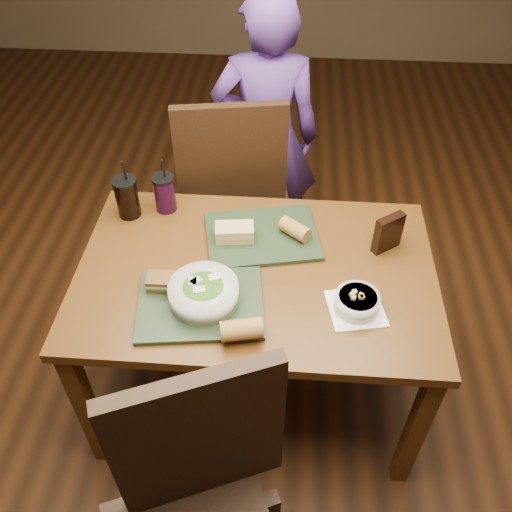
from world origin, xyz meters
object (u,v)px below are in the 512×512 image
at_px(chair_near, 199,512).
at_px(cup_berry, 165,193).
at_px(sandwich_near, 162,282).
at_px(diner, 266,139).
at_px(tray_far, 262,236).
at_px(baguette_far, 295,229).
at_px(chip_bag, 388,233).
at_px(chair_far, 235,187).
at_px(baguette_near, 241,329).
at_px(salad_bowl, 204,292).
at_px(tray_near, 201,304).
at_px(soup_bowl, 357,302).
at_px(dining_table, 256,287).
at_px(sandwich_far, 235,232).
at_px(cup_cola, 127,197).

height_order(chair_near, cup_berry, chair_near).
xyz_separation_m(sandwich_near, cup_berry, (-0.07, 0.45, 0.04)).
bearing_deg(diner, tray_far, 88.89).
distance_m(diner, baguette_far, 0.77).
distance_m(chair_near, chip_bag, 1.14).
height_order(chair_far, baguette_near, chair_far).
distance_m(salad_bowl, sandwich_near, 0.16).
xyz_separation_m(tray_near, chip_bag, (0.65, 0.34, 0.07)).
bearing_deg(soup_bowl, dining_table, 155.59).
bearing_deg(chair_far, cup_berry, -125.02).
relative_size(sandwich_near, sandwich_far, 0.67).
bearing_deg(chip_bag, sandwich_near, 163.33).
bearing_deg(chip_bag, soup_bowl, -148.05).
height_order(chair_near, baguette_near, chair_near).
xyz_separation_m(chair_near, sandwich_near, (-0.21, 0.68, 0.19)).
distance_m(tray_near, baguette_near, 0.21).
xyz_separation_m(sandwich_far, cup_berry, (-0.30, 0.18, 0.03)).
relative_size(tray_near, cup_cola, 1.61).
height_order(tray_near, soup_bowl, soup_bowl).
relative_size(chair_near, cup_berry, 4.43).
bearing_deg(dining_table, sandwich_near, -158.72).
bearing_deg(sandwich_near, tray_near, -23.95).
bearing_deg(tray_far, chair_far, 107.50).
relative_size(diner, baguette_near, 10.80).
xyz_separation_m(chair_far, cup_berry, (-0.24, -0.35, 0.22)).
distance_m(tray_near, baguette_far, 0.48).
bearing_deg(sandwich_far, cup_berry, 149.25).
xyz_separation_m(chair_near, cup_berry, (-0.29, 1.13, 0.23)).
bearing_deg(chair_near, chip_bag, 58.79).
relative_size(diner, cup_berry, 5.89).
xyz_separation_m(soup_bowl, chip_bag, (0.13, 0.31, 0.04)).
xyz_separation_m(tray_far, salad_bowl, (-0.17, -0.35, 0.05)).
distance_m(sandwich_near, cup_berry, 0.45).
bearing_deg(cup_berry, baguette_near, -60.17).
bearing_deg(chair_far, sandwich_far, -84.10).
distance_m(soup_bowl, sandwich_near, 0.67).
distance_m(dining_table, salad_bowl, 0.28).
distance_m(diner, sandwich_far, 0.79).
bearing_deg(diner, dining_table, 87.85).
height_order(sandwich_far, chip_bag, chip_bag).
bearing_deg(baguette_near, dining_table, 85.83).
distance_m(diner, cup_cola, 0.84).
bearing_deg(soup_bowl, chip_bag, 67.73).
distance_m(baguette_near, cup_berry, 0.74).
bearing_deg(salad_bowl, tray_far, 63.48).
relative_size(sandwich_far, baguette_near, 1.15).
bearing_deg(baguette_near, chair_near, -99.07).
distance_m(soup_bowl, baguette_far, 0.40).
bearing_deg(tray_near, cup_cola, 127.44).
xyz_separation_m(diner, cup_cola, (-0.51, -0.65, 0.12)).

